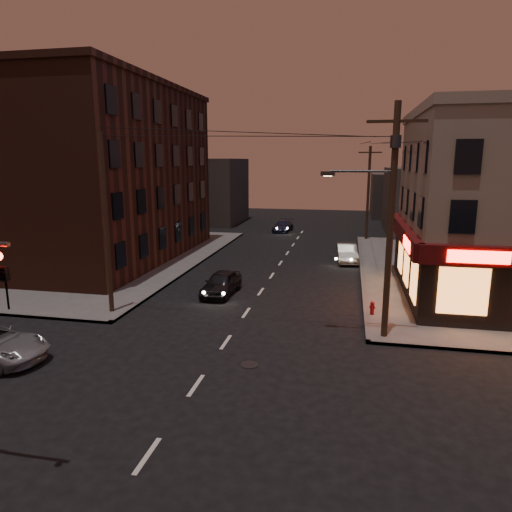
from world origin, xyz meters
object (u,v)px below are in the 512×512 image
(sedan_near, at_px, (221,283))
(sedan_mid, at_px, (347,253))
(sedan_far, at_px, (283,226))
(fire_hydrant, at_px, (372,307))

(sedan_near, height_order, sedan_mid, sedan_mid)
(sedan_near, relative_size, sedan_far, 0.96)
(sedan_near, relative_size, sedan_mid, 0.96)
(sedan_far, xyz_separation_m, fire_hydrant, (8.54, -27.35, -0.08))
(sedan_far, relative_size, fire_hydrant, 6.10)
(fire_hydrant, bearing_deg, sedan_mid, 96.19)
(sedan_near, bearing_deg, sedan_far, 93.30)
(sedan_mid, bearing_deg, fire_hydrant, -89.43)
(sedan_mid, relative_size, sedan_far, 1.00)
(sedan_near, distance_m, sedan_far, 24.97)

